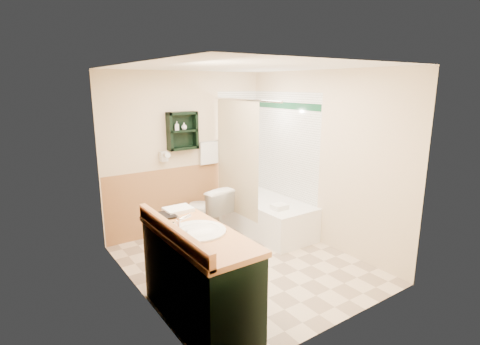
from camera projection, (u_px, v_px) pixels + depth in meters
The scene contains 25 objects.
floor at pixel (243, 264), 4.72m from camera, with size 3.00×3.00×0.00m, color beige.
back_wall at pixel (186, 153), 5.66m from camera, with size 2.60×0.04×2.40m, color beige.
left_wall at pixel (135, 188), 3.71m from camera, with size 0.04×3.00×2.40m, color beige.
right_wall at pixel (322, 159), 5.17m from camera, with size 0.04×3.00×2.40m, color beige.
ceiling at pixel (244, 65), 4.16m from camera, with size 2.60×3.00×0.04m, color white.
wainscot_left at pixel (143, 253), 3.89m from camera, with size 2.98×2.98×1.00m, color #CD8153, non-canonical shape.
wainscot_back at pixel (189, 197), 5.79m from camera, with size 2.58×2.58×1.00m, color #CD8153, non-canonical shape.
mirror_frame at pixel (160, 168), 3.23m from camera, with size 1.30×1.30×1.00m, color brown, non-canonical shape.
mirror_glass at pixel (161, 168), 3.23m from camera, with size 1.20×1.20×0.90m, color white, non-canonical shape.
tile_right at pixel (283, 161), 5.78m from camera, with size 1.50×1.50×2.10m, color white, non-canonical shape.
tile_back at pixel (243, 156), 6.22m from camera, with size 0.95×0.95×2.10m, color white, non-canonical shape.
tile_accent at pixel (284, 106), 5.58m from camera, with size 1.50×1.50×0.10m, color #134429, non-canonical shape.
wall_shelf at pixel (183, 131), 5.43m from camera, with size 0.45×0.15×0.55m, color black.
hair_dryer at pixel (164, 156), 5.37m from camera, with size 0.10×0.24×0.18m, color silver, non-canonical shape.
towel_bar at pixel (208, 141), 5.76m from camera, with size 0.40×0.06×0.40m, color white, non-canonical shape.
curtain_rod at pixel (244, 100), 5.15m from camera, with size 0.03×0.03×1.60m, color silver.
shower_curtain at pixel (237, 158), 5.49m from camera, with size 1.05×1.05×1.70m, color beige, non-canonical shape.
vanity at pixel (199, 276), 3.51m from camera, with size 0.59×1.42×0.90m, color black.
bathtub at pixel (268, 216), 5.71m from camera, with size 0.75×1.50×0.50m, color white.
toilet at pixel (207, 212), 5.49m from camera, with size 0.44×0.78×0.77m, color white.
counter_towel at pixel (178, 209), 3.96m from camera, with size 0.28×0.22×0.04m, color white.
vanity_book at pixel (156, 207), 3.74m from camera, with size 0.18×0.02×0.24m, color black.
tub_towel at pixel (279, 207), 5.25m from camera, with size 0.21×0.18×0.07m, color white.
soap_bottle_a at pixel (177, 128), 5.37m from camera, with size 0.06×0.13×0.06m, color white.
soap_bottle_b at pixel (184, 127), 5.43m from camera, with size 0.08×0.10×0.08m, color white.
Camera 1 is at (-2.49, -3.54, 2.21)m, focal length 28.00 mm.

